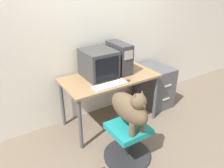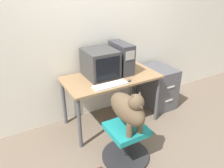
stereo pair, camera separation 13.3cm
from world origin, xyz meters
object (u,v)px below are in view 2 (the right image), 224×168
pc_tower (121,58)px  dog (128,108)px  office_chair (126,143)px  filing_cabinet (158,87)px  keyboard (110,85)px  crt_monitor (100,63)px

pc_tower → dog: (-0.44, -0.87, -0.26)m
office_chair → filing_cabinet: 1.42m
office_chair → dog: 0.51m
keyboard → pc_tower: bearing=42.8°
keyboard → office_chair: bearing=-97.4°
office_chair → dog: size_ratio=0.99×
pc_tower → office_chair: pc_tower is taller
crt_monitor → pc_tower: 0.35m
pc_tower → keyboard: 0.55m
pc_tower → filing_cabinet: 0.96m
office_chair → crt_monitor: bearing=83.5°
pc_tower → office_chair: (-0.44, -0.85, -0.77)m
dog → office_chair: bearing=90.0°
dog → filing_cabinet: bearing=35.3°
filing_cabinet → crt_monitor: bearing=177.6°
pc_tower → keyboard: (-0.38, -0.35, -0.21)m
keyboard → office_chair: (-0.07, -0.50, -0.56)m
crt_monitor → pc_tower: size_ratio=1.03×
dog → filing_cabinet: dog is taller
office_chair → filing_cabinet: size_ratio=0.84×
dog → filing_cabinet: (1.16, 0.82, -0.38)m
pc_tower → dog: size_ratio=0.78×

